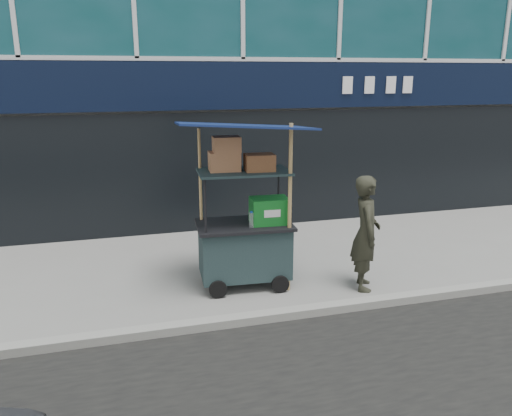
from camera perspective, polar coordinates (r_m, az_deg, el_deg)
name	(u,v)px	position (r m, az deg, el deg)	size (l,w,h in m)	color
ground	(312,307)	(7.09, 6.44, -11.22)	(80.00, 80.00, 0.00)	slate
curb	(318,310)	(6.90, 7.08, -11.48)	(80.00, 0.18, 0.12)	gray
vendor_cart	(246,229)	(7.45, -1.20, -2.44)	(1.95, 1.44, 2.53)	#1A292C
vendor_man	(366,233)	(7.53, 12.45, -2.80)	(0.63, 0.41, 1.73)	#28291E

